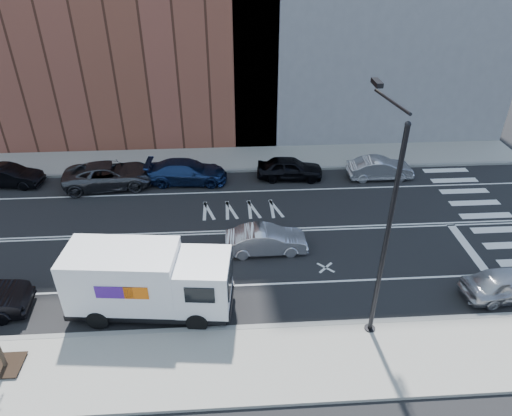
{
  "coord_description": "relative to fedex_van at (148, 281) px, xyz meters",
  "views": [
    {
      "loc": [
        1.57,
        -20.17,
        14.15
      ],
      "look_at": [
        2.84,
        0.11,
        1.4
      ],
      "focal_mm": 32.0,
      "sensor_mm": 36.0,
      "label": 1
    }
  ],
  "objects": [
    {
      "name": "ground",
      "position": [
        1.99,
        5.6,
        -1.63
      ],
      "size": [
        120.0,
        120.0,
        0.0
      ],
      "primitive_type": "plane",
      "color": "black",
      "rests_on": "ground"
    },
    {
      "name": "sidewalk_near",
      "position": [
        1.99,
        -3.2,
        -1.55
      ],
      "size": [
        44.0,
        3.6,
        0.15
      ],
      "primitive_type": "cube",
      "color": "gray",
      "rests_on": "ground"
    },
    {
      "name": "sidewalk_far",
      "position": [
        1.99,
        14.4,
        -1.55
      ],
      "size": [
        44.0,
        3.6,
        0.15
      ],
      "primitive_type": "cube",
      "color": "gray",
      "rests_on": "ground"
    },
    {
      "name": "curb_near",
      "position": [
        1.99,
        -1.4,
        -1.54
      ],
      "size": [
        44.0,
        0.25,
        0.17
      ],
      "primitive_type": "cube",
      "color": "gray",
      "rests_on": "ground"
    },
    {
      "name": "curb_far",
      "position": [
        1.99,
        12.6,
        -1.54
      ],
      "size": [
        44.0,
        0.25,
        0.17
      ],
      "primitive_type": "cube",
      "color": "gray",
      "rests_on": "ground"
    },
    {
      "name": "crosswalk",
      "position": [
        17.99,
        5.6,
        -1.62
      ],
      "size": [
        3.0,
        14.0,
        0.01
      ],
      "primitive_type": null,
      "color": "white",
      "rests_on": "ground"
    },
    {
      "name": "road_markings",
      "position": [
        1.99,
        5.6,
        -1.62
      ],
      "size": [
        40.0,
        8.6,
        0.01
      ],
      "primitive_type": null,
      "color": "white",
      "rests_on": "ground"
    },
    {
      "name": "streetlight",
      "position": [
        8.99,
        -1.31,
        3.45
      ],
      "size": [
        0.44,
        4.02,
        9.34
      ],
      "color": "black",
      "rests_on": "ground"
    },
    {
      "name": "fedex_van",
      "position": [
        0.0,
        0.0,
        0.0
      ],
      "size": [
        6.98,
        2.97,
        3.1
      ],
      "rotation": [
        0.0,
        0.0,
        -0.1
      ],
      "color": "black",
      "rests_on": "ground"
    },
    {
      "name": "far_parked_b",
      "position": [
        -10.36,
        11.63,
        -0.96
      ],
      "size": [
        4.19,
        1.86,
        1.34
      ],
      "primitive_type": "imported",
      "rotation": [
        0.0,
        0.0,
        1.46
      ],
      "color": "black",
      "rests_on": "ground"
    },
    {
      "name": "far_parked_c",
      "position": [
        -4.01,
        11.16,
        -0.86
      ],
      "size": [
        5.8,
        3.16,
        1.54
      ],
      "primitive_type": "imported",
      "rotation": [
        0.0,
        0.0,
        1.68
      ],
      "color": "#414248",
      "rests_on": "ground"
    },
    {
      "name": "far_parked_d",
      "position": [
        0.77,
        11.38,
        -0.89
      ],
      "size": [
        5.18,
        2.35,
        1.47
      ],
      "primitive_type": "imported",
      "rotation": [
        0.0,
        0.0,
        1.51
      ],
      "color": "navy",
      "rests_on": "ground"
    },
    {
      "name": "far_parked_e",
      "position": [
        7.37,
        11.48,
        -0.91
      ],
      "size": [
        4.33,
        2.01,
        1.44
      ],
      "primitive_type": "imported",
      "rotation": [
        0.0,
        0.0,
        1.5
      ],
      "color": "black",
      "rests_on": "ground"
    },
    {
      "name": "far_parked_f",
      "position": [
        13.19,
        11.17,
        -0.94
      ],
      "size": [
        4.17,
        1.51,
        1.37
      ],
      "primitive_type": "imported",
      "rotation": [
        0.0,
        0.0,
        1.59
      ],
      "color": "#B1B1B6",
      "rests_on": "ground"
    },
    {
      "name": "driving_sedan",
      "position": [
        5.22,
        3.83,
        -0.96
      ],
      "size": [
        4.11,
        1.54,
        1.34
      ],
      "primitive_type": "imported",
      "rotation": [
        0.0,
        0.0,
        1.6
      ],
      "color": "silver",
      "rests_on": "ground"
    },
    {
      "name": "near_parked_front",
      "position": [
        15.59,
        -0.13,
        -0.93
      ],
      "size": [
        4.22,
        2.01,
        1.39
      ],
      "primitive_type": "imported",
      "rotation": [
        0.0,
        0.0,
        1.66
      ],
      "color": "silver",
      "rests_on": "ground"
    }
  ]
}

